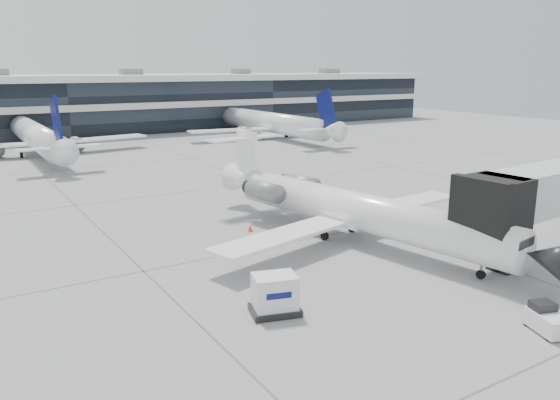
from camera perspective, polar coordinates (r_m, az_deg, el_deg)
ground at (r=39.87m, az=-0.25°, el=-4.72°), size 220.00×220.00×0.00m
terminal at (r=116.19m, az=-22.22°, el=8.92°), size 170.00×22.00×10.00m
bg_jet_center at (r=88.93m, az=-23.93°, el=4.35°), size 32.00×40.00×9.60m
bg_jet_right at (r=102.24m, az=-1.12°, el=6.59°), size 32.00×40.00×9.60m
regional_jet at (r=40.83m, az=7.39°, el=-0.85°), size 24.58×30.66×7.10m
baggage_tug at (r=30.15m, az=26.15°, el=-11.18°), size 1.91×2.46×1.37m
cargo_uld at (r=28.87m, az=-0.55°, el=-9.87°), size 2.96×2.51×2.08m
traffic_cone at (r=43.05m, az=-3.13°, el=-2.95°), size 0.53×0.53×0.60m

